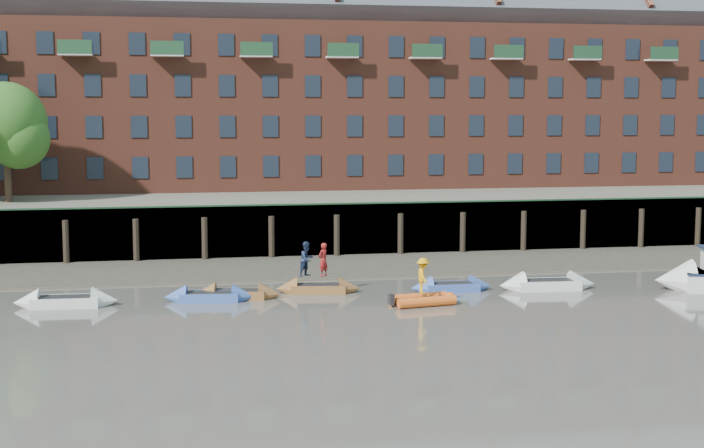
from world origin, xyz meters
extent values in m
plane|color=#5B5650|center=(0.00, 0.00, 0.00)|extent=(220.00, 220.00, 0.00)
cube|color=#3D382F|center=(0.00, 18.00, 0.00)|extent=(110.00, 8.00, 0.50)
cube|color=#4C4336|center=(0.00, 14.60, 0.00)|extent=(110.00, 1.60, 0.10)
cube|color=#2D2A26|center=(0.00, 22.40, 1.60)|extent=(110.00, 0.80, 3.20)
cylinder|color=black|center=(-18.00, 21.75, 1.30)|extent=(0.36, 0.36, 2.60)
cylinder|color=black|center=(-14.00, 21.75, 1.30)|extent=(0.36, 0.36, 2.60)
cylinder|color=black|center=(-10.00, 21.75, 1.30)|extent=(0.36, 0.36, 2.60)
cylinder|color=black|center=(-6.00, 21.75, 1.30)|extent=(0.36, 0.36, 2.60)
cylinder|color=black|center=(-2.00, 21.75, 1.30)|extent=(0.36, 0.36, 2.60)
cylinder|color=black|center=(2.00, 21.75, 1.30)|extent=(0.36, 0.36, 2.60)
cylinder|color=black|center=(6.00, 21.75, 1.30)|extent=(0.36, 0.36, 2.60)
cylinder|color=black|center=(10.00, 21.75, 1.30)|extent=(0.36, 0.36, 2.60)
cylinder|color=black|center=(14.00, 21.75, 1.30)|extent=(0.36, 0.36, 2.60)
cylinder|color=black|center=(18.00, 21.75, 1.30)|extent=(0.36, 0.36, 2.60)
cylinder|color=black|center=(22.00, 21.75, 1.30)|extent=(0.36, 0.36, 2.60)
cube|color=#264C2D|center=(0.00, 22.10, 3.25)|extent=(110.00, 0.06, 0.10)
cube|color=#5E594D|center=(0.00, 36.00, 1.60)|extent=(110.00, 28.00, 3.20)
cube|color=brown|center=(0.00, 37.00, 9.20)|extent=(80.00, 10.00, 12.00)
cube|color=#42444C|center=(0.00, 37.00, 16.40)|extent=(80.60, 15.56, 15.56)
cube|color=black|center=(-23.00, 31.98, 5.00)|extent=(1.10, 0.12, 1.50)
cube|color=black|center=(-20.00, 31.98, 5.00)|extent=(1.10, 0.12, 1.50)
cube|color=black|center=(-17.00, 31.98, 5.00)|extent=(1.10, 0.12, 1.50)
cube|color=black|center=(-14.00, 31.98, 5.00)|extent=(1.10, 0.12, 1.50)
cube|color=black|center=(-11.00, 31.98, 5.00)|extent=(1.10, 0.12, 1.50)
cube|color=black|center=(-8.00, 31.98, 5.00)|extent=(1.10, 0.12, 1.50)
cube|color=black|center=(-5.00, 31.98, 5.00)|extent=(1.10, 0.12, 1.50)
cube|color=black|center=(-2.00, 31.98, 5.00)|extent=(1.10, 0.12, 1.50)
cube|color=black|center=(1.00, 31.98, 5.00)|extent=(1.10, 0.12, 1.50)
cube|color=black|center=(4.00, 31.98, 5.00)|extent=(1.10, 0.12, 1.50)
cube|color=black|center=(7.00, 31.98, 5.00)|extent=(1.10, 0.12, 1.50)
cube|color=black|center=(10.00, 31.98, 5.00)|extent=(1.10, 0.12, 1.50)
cube|color=black|center=(13.00, 31.98, 5.00)|extent=(1.10, 0.12, 1.50)
cube|color=black|center=(16.00, 31.98, 5.00)|extent=(1.10, 0.12, 1.50)
cube|color=black|center=(19.00, 31.98, 5.00)|extent=(1.10, 0.12, 1.50)
cube|color=black|center=(22.00, 31.98, 5.00)|extent=(1.10, 0.12, 1.50)
cube|color=black|center=(25.00, 31.98, 5.00)|extent=(1.10, 0.12, 1.50)
cube|color=black|center=(28.00, 31.98, 5.00)|extent=(1.10, 0.12, 1.50)
cube|color=black|center=(-23.00, 31.98, 7.80)|extent=(1.10, 0.12, 1.50)
cube|color=black|center=(-20.00, 31.98, 7.80)|extent=(1.10, 0.12, 1.50)
cube|color=black|center=(-17.00, 31.98, 7.80)|extent=(1.10, 0.12, 1.50)
cube|color=black|center=(-14.00, 31.98, 7.80)|extent=(1.10, 0.12, 1.50)
cube|color=black|center=(-11.00, 31.98, 7.80)|extent=(1.10, 0.12, 1.50)
cube|color=black|center=(-8.00, 31.98, 7.80)|extent=(1.10, 0.12, 1.50)
cube|color=black|center=(-5.00, 31.98, 7.80)|extent=(1.10, 0.12, 1.50)
cube|color=black|center=(-2.00, 31.98, 7.80)|extent=(1.10, 0.12, 1.50)
cube|color=black|center=(1.00, 31.98, 7.80)|extent=(1.10, 0.12, 1.50)
cube|color=black|center=(4.00, 31.98, 7.80)|extent=(1.10, 0.12, 1.50)
cube|color=black|center=(7.00, 31.98, 7.80)|extent=(1.10, 0.12, 1.50)
cube|color=black|center=(10.00, 31.98, 7.80)|extent=(1.10, 0.12, 1.50)
cube|color=black|center=(13.00, 31.98, 7.80)|extent=(1.10, 0.12, 1.50)
cube|color=black|center=(16.00, 31.98, 7.80)|extent=(1.10, 0.12, 1.50)
cube|color=black|center=(19.00, 31.98, 7.80)|extent=(1.10, 0.12, 1.50)
cube|color=black|center=(22.00, 31.98, 7.80)|extent=(1.10, 0.12, 1.50)
cube|color=black|center=(25.00, 31.98, 7.80)|extent=(1.10, 0.12, 1.50)
cube|color=black|center=(28.00, 31.98, 7.80)|extent=(1.10, 0.12, 1.50)
cube|color=black|center=(-23.00, 31.98, 10.60)|extent=(1.10, 0.12, 1.50)
cube|color=black|center=(-20.00, 31.98, 10.60)|extent=(1.10, 0.12, 1.50)
cube|color=black|center=(-17.00, 31.98, 10.60)|extent=(1.10, 0.12, 1.50)
cube|color=black|center=(-14.00, 31.98, 10.60)|extent=(1.10, 0.12, 1.50)
cube|color=black|center=(-11.00, 31.98, 10.60)|extent=(1.10, 0.12, 1.50)
cube|color=black|center=(-8.00, 31.98, 10.60)|extent=(1.10, 0.12, 1.50)
cube|color=black|center=(-5.00, 31.98, 10.60)|extent=(1.10, 0.12, 1.50)
cube|color=black|center=(-2.00, 31.98, 10.60)|extent=(1.10, 0.12, 1.50)
cube|color=black|center=(1.00, 31.98, 10.60)|extent=(1.10, 0.12, 1.50)
cube|color=black|center=(4.00, 31.98, 10.60)|extent=(1.10, 0.12, 1.50)
cube|color=black|center=(7.00, 31.98, 10.60)|extent=(1.10, 0.12, 1.50)
cube|color=black|center=(10.00, 31.98, 10.60)|extent=(1.10, 0.12, 1.50)
cube|color=black|center=(13.00, 31.98, 10.60)|extent=(1.10, 0.12, 1.50)
cube|color=black|center=(16.00, 31.98, 10.60)|extent=(1.10, 0.12, 1.50)
cube|color=black|center=(19.00, 31.98, 10.60)|extent=(1.10, 0.12, 1.50)
cube|color=black|center=(22.00, 31.98, 10.60)|extent=(1.10, 0.12, 1.50)
cube|color=black|center=(25.00, 31.98, 10.60)|extent=(1.10, 0.12, 1.50)
cube|color=black|center=(-20.00, 31.98, 13.40)|extent=(1.10, 0.12, 1.50)
cube|color=black|center=(-17.00, 31.98, 13.40)|extent=(1.10, 0.12, 1.50)
cube|color=black|center=(-14.00, 31.98, 13.40)|extent=(1.10, 0.12, 1.50)
cube|color=black|center=(-11.00, 31.98, 13.40)|extent=(1.10, 0.12, 1.50)
cube|color=black|center=(-8.00, 31.98, 13.40)|extent=(1.10, 0.12, 1.50)
cube|color=black|center=(-5.00, 31.98, 13.40)|extent=(1.10, 0.12, 1.50)
cube|color=black|center=(-2.00, 31.98, 13.40)|extent=(1.10, 0.12, 1.50)
cube|color=black|center=(1.00, 31.98, 13.40)|extent=(1.10, 0.12, 1.50)
cube|color=black|center=(4.00, 31.98, 13.40)|extent=(1.10, 0.12, 1.50)
cube|color=black|center=(7.00, 31.98, 13.40)|extent=(1.10, 0.12, 1.50)
cube|color=black|center=(10.00, 31.98, 13.40)|extent=(1.10, 0.12, 1.50)
cube|color=black|center=(13.00, 31.98, 13.40)|extent=(1.10, 0.12, 1.50)
cube|color=black|center=(16.00, 31.98, 13.40)|extent=(1.10, 0.12, 1.50)
cube|color=black|center=(19.00, 31.98, 13.40)|extent=(1.10, 0.12, 1.50)
cube|color=black|center=(22.00, 31.98, 13.40)|extent=(1.10, 0.12, 1.50)
cube|color=black|center=(25.00, 31.98, 13.40)|extent=(1.10, 0.12, 1.50)
cylinder|color=#3A281C|center=(-22.00, 27.50, 5.20)|extent=(0.44, 0.44, 4.00)
sphere|color=#31601E|center=(-22.00, 27.50, 8.16)|extent=(5.12, 5.12, 5.12)
cube|color=silver|center=(-16.74, 9.13, 0.24)|extent=(3.06, 1.48, 0.47)
cone|color=silver|center=(-14.98, 9.06, 0.24)|extent=(1.22, 1.40, 1.36)
cone|color=silver|center=(-18.49, 9.20, 0.24)|extent=(1.22, 1.40, 1.36)
cube|color=black|center=(-16.74, 9.13, 0.45)|extent=(2.55, 1.12, 0.06)
cube|color=#3957A6|center=(-10.19, 9.24, 0.21)|extent=(2.86, 1.54, 0.43)
cone|color=#3957A6|center=(-8.60, 9.06, 0.21)|extent=(1.20, 1.35, 1.23)
cone|color=#3957A6|center=(-11.78, 9.43, 0.21)|extent=(1.20, 1.35, 1.23)
cube|color=black|center=(-10.19, 9.24, 0.41)|extent=(2.37, 1.18, 0.06)
cube|color=brown|center=(-8.86, 9.65, 0.21)|extent=(2.83, 1.63, 0.42)
cone|color=brown|center=(-7.32, 9.39, 0.21)|extent=(1.22, 1.36, 1.20)
cone|color=brown|center=(-10.39, 9.91, 0.21)|extent=(1.22, 1.36, 1.20)
cube|color=black|center=(-8.86, 9.65, 0.40)|extent=(2.34, 1.26, 0.06)
cube|color=brown|center=(-4.82, 10.43, 0.21)|extent=(2.81, 1.57, 0.42)
cone|color=brown|center=(-3.28, 10.21, 0.21)|extent=(1.20, 1.34, 1.20)
cone|color=brown|center=(-6.35, 10.65, 0.21)|extent=(1.20, 1.34, 1.20)
cube|color=black|center=(-4.82, 10.43, 0.40)|extent=(2.33, 1.21, 0.06)
cube|color=#3957A6|center=(1.78, 9.67, 0.21)|extent=(2.67, 1.22, 0.42)
cone|color=#3957A6|center=(3.34, 9.68, 0.21)|extent=(1.04, 1.21, 1.20)
cone|color=#3957A6|center=(0.23, 9.66, 0.21)|extent=(1.04, 1.21, 1.20)
cube|color=black|center=(1.78, 9.67, 0.40)|extent=(2.23, 0.92, 0.06)
cube|color=silver|center=(6.65, 9.21, 0.25)|extent=(3.24, 1.61, 0.49)
cone|color=silver|center=(8.49, 9.11, 0.25)|extent=(1.31, 1.50, 1.43)
cone|color=silver|center=(4.81, 9.32, 0.25)|extent=(1.31, 1.50, 1.43)
cube|color=black|center=(6.65, 9.21, 0.47)|extent=(2.70, 1.22, 0.06)
cylinder|color=#E05A1B|center=(-0.57, 7.10, 0.23)|extent=(2.86, 0.95, 0.47)
cylinder|color=#E05A1B|center=(-0.40, 6.13, 0.23)|extent=(2.86, 0.95, 0.47)
sphere|color=#E05A1B|center=(0.91, 6.86, 0.23)|extent=(0.54, 0.54, 0.54)
cube|color=black|center=(-0.49, 6.61, 0.23)|extent=(2.46, 1.20, 0.16)
cone|color=silver|center=(12.85, 8.01, 0.49)|extent=(2.26, 2.52, 2.18)
imported|color=maroon|center=(-4.57, 10.45, 1.64)|extent=(0.72, 0.71, 1.67)
imported|color=#19233F|center=(-5.35, 10.62, 1.68)|extent=(1.07, 1.04, 1.73)
imported|color=orange|center=(-0.45, 6.70, 1.34)|extent=(0.66, 1.11, 1.69)
camera|label=1|loc=(-11.73, -36.78, 9.11)|focal=50.00mm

